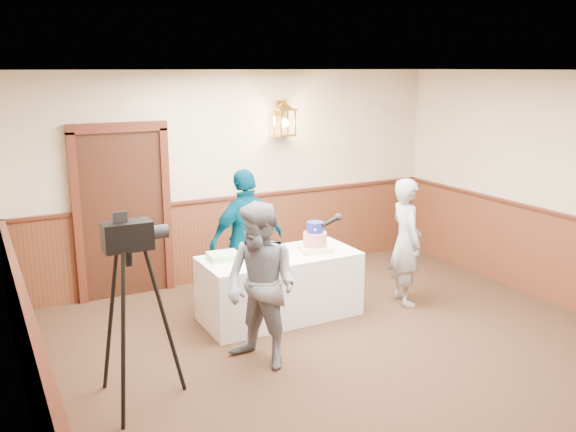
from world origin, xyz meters
name	(u,v)px	position (x,y,z in m)	size (l,w,h in m)	color
ground	(394,385)	(0.00, 0.00, 0.00)	(7.00, 7.00, 0.00)	#301D12
room_shell	(366,214)	(-0.05, 0.45, 1.52)	(6.02, 7.02, 2.81)	#BFAD8F
display_table	(280,286)	(-0.20, 1.90, 0.38)	(1.80, 0.80, 0.75)	white
tiered_cake	(315,240)	(0.23, 1.84, 0.89)	(0.41, 0.41, 0.35)	beige
sheet_cake_yellow	(260,260)	(-0.52, 1.76, 0.78)	(0.30, 0.23, 0.06)	#FFD698
sheet_cake_green	(224,256)	(-0.83, 2.04, 0.79)	(0.33, 0.27, 0.08)	#A6EBA6
interviewer	(261,286)	(-0.89, 0.94, 0.81)	(1.56, 0.97, 1.61)	slate
baker	(406,242)	(1.35, 1.58, 0.78)	(0.57, 0.37, 1.56)	gray
assistant_p	(247,240)	(-0.41, 2.35, 0.85)	(0.99, 0.41, 1.69)	#00354B
tv_camera_rig	(133,324)	(-2.14, 0.83, 0.72)	(0.63, 0.59, 1.61)	black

